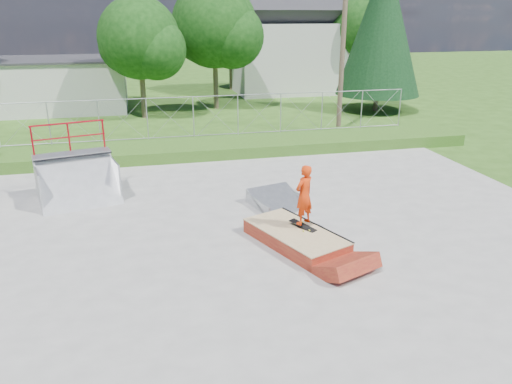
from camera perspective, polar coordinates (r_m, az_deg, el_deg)
ground at (r=12.92m, az=-1.50°, el=-6.49°), size 120.00×120.00×0.00m
concrete_pad at (r=12.91m, az=-1.50°, el=-6.41°), size 20.00×16.00×0.04m
grass_berm at (r=21.67m, az=-6.73°, el=5.04°), size 24.00×3.00×0.50m
grind_box at (r=13.05m, az=4.53°, el=-5.23°), size 2.34×3.17×0.42m
quarter_pipe at (r=16.65m, az=-19.87°, el=2.83°), size 2.80×2.53×2.39m
flat_bank_ramp at (r=15.55m, az=2.51°, el=-0.91°), size 1.81×1.88×0.45m
skateboard at (r=13.12m, az=5.39°, el=-3.87°), size 0.62×0.78×0.13m
skater at (r=12.83m, az=5.50°, el=-0.64°), size 0.69×0.62×1.58m
chain_link_fence at (r=22.39m, az=-7.16°, el=8.52°), size 20.00×0.06×1.80m
utility_building_flat at (r=34.08m, az=-23.25°, el=11.12°), size 10.00×6.00×3.00m
gable_house at (r=39.07m, az=3.71°, el=16.99°), size 8.40×6.08×8.94m
utility_pole at (r=25.39m, az=9.87°, el=15.64°), size 0.24×0.24×8.00m
tree_left_near at (r=29.22m, az=-12.69°, el=16.43°), size 4.76×4.48×6.65m
tree_center at (r=31.58m, az=-4.20°, el=18.16°), size 5.44×5.12×7.60m
tree_right_far at (r=38.91m, az=12.53°, el=17.62°), size 5.10×4.80×7.12m
tree_back_mid at (r=39.98m, az=-2.54°, el=16.78°), size 4.08×3.84×5.70m
conifer_tree at (r=31.77m, az=14.21°, el=18.02°), size 5.04×5.04×9.10m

